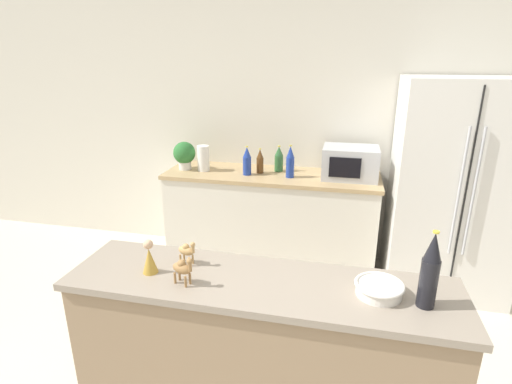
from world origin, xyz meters
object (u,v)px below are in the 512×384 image
(potted_plant, at_px, (184,154))
(back_bottle_3, at_px, (290,162))
(back_bottle_0, at_px, (247,161))
(back_bottle_1, at_px, (260,161))
(camel_figurine, at_px, (183,268))
(wine_bottle, at_px, (430,271))
(wise_man_figurine_crimson, at_px, (149,258))
(refrigerator, at_px, (453,189))
(fruit_bowl, at_px, (379,288))
(paper_towel_roll, at_px, (203,158))
(camel_figurine_second, at_px, (187,250))
(back_bottle_2, at_px, (279,159))
(microwave, at_px, (350,163))

(potted_plant, relative_size, back_bottle_3, 0.91)
(potted_plant, distance_m, back_bottle_0, 0.63)
(potted_plant, bearing_deg, back_bottle_1, 2.78)
(back_bottle_3, distance_m, camel_figurine, 1.95)
(wine_bottle, height_order, wise_man_figurine_crimson, wine_bottle)
(refrigerator, bearing_deg, back_bottle_0, -179.61)
(fruit_bowl, height_order, camel_figurine, camel_figurine)
(paper_towel_roll, bearing_deg, camel_figurine, -72.57)
(paper_towel_roll, bearing_deg, fruit_bowl, -51.32)
(refrigerator, xyz_separation_m, camel_figurine_second, (-1.63, -1.76, 0.13))
(back_bottle_0, bearing_deg, wine_bottle, -56.33)
(potted_plant, height_order, fruit_bowl, potted_plant)
(back_bottle_2, bearing_deg, camel_figurine_second, -93.96)
(microwave, distance_m, wise_man_figurine_crimson, 2.18)
(refrigerator, height_order, microwave, refrigerator)
(back_bottle_1, height_order, back_bottle_2, back_bottle_2)
(back_bottle_0, xyz_separation_m, back_bottle_3, (0.40, 0.01, 0.01))
(back_bottle_3, height_order, wine_bottle, wine_bottle)
(potted_plant, distance_m, back_bottle_2, 0.90)
(paper_towel_roll, height_order, wise_man_figurine_crimson, paper_towel_roll)
(back_bottle_2, xyz_separation_m, wise_man_figurine_crimson, (-0.28, -2.05, -0.00))
(potted_plant, relative_size, microwave, 0.56)
(back_bottle_0, distance_m, wine_bottle, 2.24)
(fruit_bowl, bearing_deg, back_bottle_2, 111.54)
(back_bottle_2, distance_m, wine_bottle, 2.27)
(refrigerator, height_order, fruit_bowl, refrigerator)
(refrigerator, distance_m, paper_towel_roll, 2.20)
(wine_bottle, bearing_deg, camel_figurine, -176.33)
(paper_towel_roll, height_order, back_bottle_1, paper_towel_roll)
(wine_bottle, bearing_deg, back_bottle_0, 123.67)
(back_bottle_1, relative_size, fruit_bowl, 1.08)
(fruit_bowl, bearing_deg, back_bottle_3, 109.83)
(potted_plant, xyz_separation_m, back_bottle_2, (0.89, 0.14, -0.03))
(wise_man_figurine_crimson, bearing_deg, camel_figurine_second, 39.96)
(back_bottle_1, relative_size, wise_man_figurine_crimson, 1.34)
(microwave, height_order, wise_man_figurine_crimson, microwave)
(potted_plant, height_order, wise_man_figurine_crimson, potted_plant)
(back_bottle_2, bearing_deg, paper_towel_roll, -168.24)
(camel_figurine, bearing_deg, paper_towel_roll, 107.43)
(wise_man_figurine_crimson, bearing_deg, back_bottle_2, 82.34)
(back_bottle_0, bearing_deg, microwave, 6.62)
(refrigerator, distance_m, microwave, 0.86)
(paper_towel_roll, relative_size, back_bottle_2, 0.99)
(microwave, height_order, camel_figurine, microwave)
(refrigerator, height_order, wise_man_figurine_crimson, refrigerator)
(back_bottle_0, relative_size, back_bottle_2, 1.09)
(microwave, height_order, back_bottle_1, microwave)
(paper_towel_roll, bearing_deg, wine_bottle, -48.63)
(paper_towel_roll, relative_size, back_bottle_0, 0.90)
(fruit_bowl, relative_size, wise_man_figurine_crimson, 1.24)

